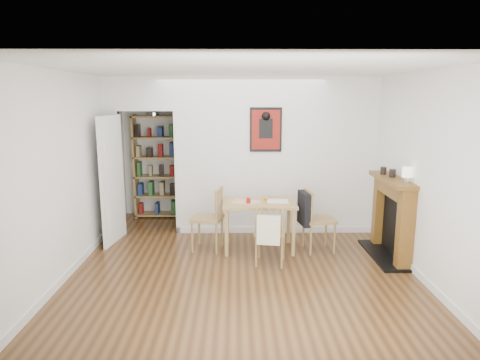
{
  "coord_description": "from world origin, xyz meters",
  "views": [
    {
      "loc": [
        -0.09,
        -5.63,
        2.28
      ],
      "look_at": [
        -0.03,
        0.6,
        1.06
      ],
      "focal_mm": 32.0,
      "sensor_mm": 36.0,
      "label": 1
    }
  ],
  "objects_px": {
    "bookshelf": "(156,167)",
    "mantel_lamp": "(407,173)",
    "ceramic_jar_b": "(383,171)",
    "chair_right": "(318,219)",
    "chair_front": "(270,232)",
    "ceramic_jar_a": "(392,173)",
    "chair_left": "(207,219)",
    "notebook": "(278,201)",
    "fireplace": "(393,215)",
    "dining_table": "(259,208)",
    "orange_fruit": "(266,198)",
    "red_glass": "(248,201)"
  },
  "relations": [
    {
      "from": "notebook",
      "to": "chair_front",
      "type": "bearing_deg",
      "value": -104.71
    },
    {
      "from": "bookshelf",
      "to": "ceramic_jar_b",
      "type": "bearing_deg",
      "value": -27.14
    },
    {
      "from": "fireplace",
      "to": "orange_fruit",
      "type": "xyz_separation_m",
      "value": [
        -1.79,
        0.4,
        0.16
      ]
    },
    {
      "from": "dining_table",
      "to": "orange_fruit",
      "type": "distance_m",
      "value": 0.19
    },
    {
      "from": "fireplace",
      "to": "ceramic_jar_b",
      "type": "height_order",
      "value": "ceramic_jar_b"
    },
    {
      "from": "ceramic_jar_a",
      "to": "bookshelf",
      "type": "bearing_deg",
      "value": 150.73
    },
    {
      "from": "mantel_lamp",
      "to": "ceramic_jar_b",
      "type": "bearing_deg",
      "value": 98.63
    },
    {
      "from": "ceramic_jar_b",
      "to": "chair_front",
      "type": "bearing_deg",
      "value": -162.41
    },
    {
      "from": "chair_right",
      "to": "orange_fruit",
      "type": "xyz_separation_m",
      "value": [
        -0.77,
        0.16,
        0.29
      ]
    },
    {
      "from": "bookshelf",
      "to": "mantel_lamp",
      "type": "height_order",
      "value": "bookshelf"
    },
    {
      "from": "dining_table",
      "to": "ceramic_jar_a",
      "type": "height_order",
      "value": "ceramic_jar_a"
    },
    {
      "from": "chair_left",
      "to": "red_glass",
      "type": "xyz_separation_m",
      "value": [
        0.61,
        -0.1,
        0.3
      ]
    },
    {
      "from": "dining_table",
      "to": "fireplace",
      "type": "height_order",
      "value": "fireplace"
    },
    {
      "from": "ceramic_jar_b",
      "to": "ceramic_jar_a",
      "type": "bearing_deg",
      "value": -74.43
    },
    {
      "from": "chair_left",
      "to": "fireplace",
      "type": "distance_m",
      "value": 2.7
    },
    {
      "from": "red_glass",
      "to": "ceramic_jar_a",
      "type": "xyz_separation_m",
      "value": [
        2.04,
        -0.15,
        0.43
      ]
    },
    {
      "from": "chair_front",
      "to": "ceramic_jar_a",
      "type": "distance_m",
      "value": 1.93
    },
    {
      "from": "chair_left",
      "to": "orange_fruit",
      "type": "distance_m",
      "value": 0.94
    },
    {
      "from": "notebook",
      "to": "mantel_lamp",
      "type": "xyz_separation_m",
      "value": [
        1.64,
        -0.66,
        0.54
      ]
    },
    {
      "from": "chair_front",
      "to": "orange_fruit",
      "type": "xyz_separation_m",
      "value": [
        -0.02,
        0.67,
        0.32
      ]
    },
    {
      "from": "dining_table",
      "to": "chair_front",
      "type": "bearing_deg",
      "value": -77.63
    },
    {
      "from": "ceramic_jar_a",
      "to": "chair_left",
      "type": "bearing_deg",
      "value": 174.7
    },
    {
      "from": "ceramic_jar_b",
      "to": "bookshelf",
      "type": "bearing_deg",
      "value": 152.86
    },
    {
      "from": "chair_front",
      "to": "chair_right",
      "type": "bearing_deg",
      "value": 34.33
    },
    {
      "from": "fireplace",
      "to": "notebook",
      "type": "distance_m",
      "value": 1.66
    },
    {
      "from": "ceramic_jar_b",
      "to": "dining_table",
      "type": "bearing_deg",
      "value": 178.87
    },
    {
      "from": "notebook",
      "to": "ceramic_jar_a",
      "type": "relative_size",
      "value": 2.8
    },
    {
      "from": "orange_fruit",
      "to": "notebook",
      "type": "height_order",
      "value": "orange_fruit"
    },
    {
      "from": "red_glass",
      "to": "ceramic_jar_b",
      "type": "distance_m",
      "value": 2.03
    },
    {
      "from": "orange_fruit",
      "to": "dining_table",
      "type": "bearing_deg",
      "value": -136.43
    },
    {
      "from": "fireplace",
      "to": "ceramic_jar_b",
      "type": "xyz_separation_m",
      "value": [
        -0.08,
        0.26,
        0.6
      ]
    },
    {
      "from": "bookshelf",
      "to": "red_glass",
      "type": "height_order",
      "value": "bookshelf"
    },
    {
      "from": "chair_left",
      "to": "fireplace",
      "type": "bearing_deg",
      "value": -6.39
    },
    {
      "from": "fireplace",
      "to": "chair_left",
      "type": "bearing_deg",
      "value": 173.61
    },
    {
      "from": "dining_table",
      "to": "notebook",
      "type": "relative_size",
      "value": 3.46
    },
    {
      "from": "dining_table",
      "to": "chair_right",
      "type": "xyz_separation_m",
      "value": [
        0.87,
        -0.06,
        -0.17
      ]
    },
    {
      "from": "notebook",
      "to": "ceramic_jar_a",
      "type": "xyz_separation_m",
      "value": [
        1.6,
        -0.24,
        0.47
      ]
    },
    {
      "from": "chair_left",
      "to": "chair_front",
      "type": "relative_size",
      "value": 1.06
    },
    {
      "from": "chair_left",
      "to": "chair_right",
      "type": "distance_m",
      "value": 1.65
    },
    {
      "from": "fireplace",
      "to": "orange_fruit",
      "type": "distance_m",
      "value": 1.84
    },
    {
      "from": "dining_table",
      "to": "ceramic_jar_a",
      "type": "bearing_deg",
      "value": -7.43
    },
    {
      "from": "chair_right",
      "to": "ceramic_jar_b",
      "type": "relative_size",
      "value": 8.55
    },
    {
      "from": "fireplace",
      "to": "chair_front",
      "type": "bearing_deg",
      "value": -171.25
    },
    {
      "from": "chair_right",
      "to": "chair_front",
      "type": "relative_size",
      "value": 1.04
    },
    {
      "from": "notebook",
      "to": "chair_right",
      "type": "bearing_deg",
      "value": -5.44
    },
    {
      "from": "bookshelf",
      "to": "notebook",
      "type": "distance_m",
      "value": 2.84
    },
    {
      "from": "chair_left",
      "to": "mantel_lamp",
      "type": "bearing_deg",
      "value": -13.95
    },
    {
      "from": "chair_front",
      "to": "bookshelf",
      "type": "bearing_deg",
      "value": 129.39
    },
    {
      "from": "notebook",
      "to": "ceramic_jar_b",
      "type": "height_order",
      "value": "ceramic_jar_b"
    },
    {
      "from": "chair_right",
      "to": "fireplace",
      "type": "distance_m",
      "value": 1.06
    }
  ]
}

